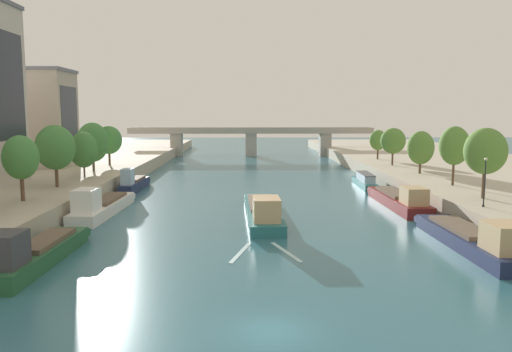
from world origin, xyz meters
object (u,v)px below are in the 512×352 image
tree_left_midway (21,158)px  moored_boat_right_near (365,181)px  moored_boat_right_upstream (473,238)px  barge_midriver (263,210)px  tree_right_past_mid (421,148)px  tree_left_far (93,142)px  tree_right_far (485,151)px  moored_boat_left_end (101,206)px  tree_left_end_of_row (55,147)px  moored_boat_left_second (134,183)px  tree_left_third (109,140)px  tree_right_second (393,141)px  lamppost_right_bank (485,180)px  moored_boat_left_near (35,253)px  tree_right_by_lamp (378,140)px  tree_left_second (83,150)px  moored_boat_right_second (399,199)px  bridge_far (251,138)px

tree_left_midway → moored_boat_right_near: bearing=31.0°
moored_boat_right_upstream → barge_midriver: bearing=143.5°
tree_right_past_mid → moored_boat_right_upstream: bearing=-101.8°
moored_boat_right_near → tree_left_far: tree_left_far is taller
tree_left_midway → tree_right_far: bearing=0.8°
tree_left_far → moored_boat_left_end: bearing=-71.6°
moored_boat_right_near → tree_left_end_of_row: bearing=-160.2°
moored_boat_left_second → tree_left_third: bearing=117.0°
barge_midriver → moored_boat_left_second: size_ratio=1.64×
tree_right_second → lamppost_right_bank: bearing=-93.4°
tree_left_midway → tree_right_far: 46.61m
moored_boat_left_end → tree_left_far: tree_left_far is taller
moored_boat_left_end → moored_boat_left_second: size_ratio=1.35×
tree_right_second → moored_boat_left_near: bearing=-129.7°
tree_right_by_lamp → lamppost_right_bank: bearing=-93.1°
barge_midriver → lamppost_right_bank: bearing=-15.1°
tree_left_second → tree_right_by_lamp: tree_left_second is taller
moored_boat_left_end → moored_boat_right_near: size_ratio=1.37×
lamppost_right_bank → tree_right_far: bearing=65.3°
tree_left_far → tree_right_past_mid: bearing=-4.4°
moored_boat_right_second → tree_left_midway: bearing=-169.0°
tree_left_far → tree_left_third: (-0.12, 9.38, -0.19)m
barge_midriver → moored_boat_left_end: size_ratio=1.21×
tree_left_midway → tree_right_past_mid: size_ratio=1.07×
moored_boat_right_upstream → bridge_far: size_ratio=0.27×
moored_boat_left_near → tree_left_third: (-7.81, 49.57, 5.41)m
bridge_far → lamppost_right_bank: bearing=-75.9°
moored_boat_left_near → tree_left_second: tree_left_second is taller
moored_boat_left_second → bridge_far: bearing=73.5°
tree_right_far → tree_right_second: (0.08, 32.73, -0.77)m
tree_left_third → tree_right_by_lamp: tree_left_third is taller
moored_boat_right_second → tree_right_second: tree_right_second is taller
lamppost_right_bank → tree_left_midway: bearing=174.9°
tree_left_third → tree_right_by_lamp: size_ratio=1.19×
moored_boat_left_end → tree_left_third: tree_left_third is taller
tree_right_far → lamppost_right_bank: (-2.16, -4.68, -2.31)m
lamppost_right_bank → tree_left_second: bearing=152.9°
moored_boat_left_near → tree_left_end_of_row: bearing=106.7°
moored_boat_left_second → moored_boat_right_second: size_ratio=0.71×
moored_boat_right_near → tree_right_second: tree_right_second is taller
barge_midriver → tree_right_past_mid: (23.43, 20.53, 5.06)m
moored_boat_left_near → tree_right_by_lamp: size_ratio=2.63×
moored_boat_left_end → moored_boat_left_near: bearing=-88.6°
barge_midriver → tree_right_past_mid: bearing=41.2°
moored_boat_right_second → tree_left_end_of_row: (-40.32, 1.78, 6.00)m
moored_boat_left_near → moored_boat_left_second: bearing=91.2°
moored_boat_left_near → tree_left_end_of_row: (-7.17, 23.97, 5.94)m
moored_boat_right_second → moored_boat_right_near: moored_boat_right_second is taller
tree_left_end_of_row → tree_right_far: bearing=-10.8°
tree_right_second → moored_boat_right_near: bearing=-125.7°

